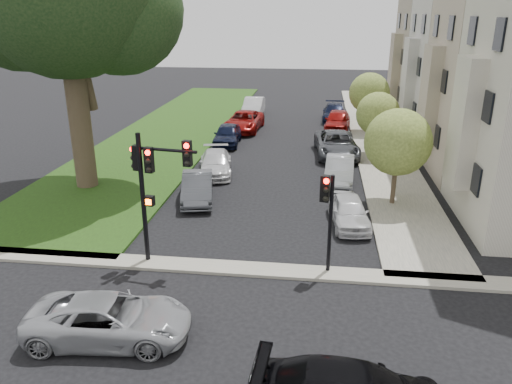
# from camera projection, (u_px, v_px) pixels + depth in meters

# --- Properties ---
(ground) EXTENTS (140.00, 140.00, 0.00)m
(ground) POSITION_uv_depth(u_px,v_px,m) (237.00, 300.00, 16.55)
(ground) COLOR black
(ground) RESTS_ON ground
(grass_strip) EXTENTS (8.00, 44.00, 0.12)m
(grass_strip) POSITION_uv_depth(u_px,v_px,m) (174.00, 129.00, 39.96)
(grass_strip) COLOR #1D3310
(grass_strip) RESTS_ON ground
(sidewalk_right) EXTENTS (3.50, 44.00, 0.12)m
(sidewalk_right) POSITION_uv_depth(u_px,v_px,m) (375.00, 135.00, 38.10)
(sidewalk_right) COLOR gray
(sidewalk_right) RESTS_ON ground
(sidewalk_cross) EXTENTS (60.00, 1.00, 0.12)m
(sidewalk_cross) POSITION_uv_depth(u_px,v_px,m) (246.00, 269.00, 18.39)
(sidewalk_cross) COLOR gray
(sidewalk_cross) RESTS_ON ground
(house_b) EXTENTS (7.70, 7.55, 15.97)m
(house_b) POSITION_uv_depth(u_px,v_px,m) (507.00, 51.00, 27.15)
(house_b) COLOR gray
(house_b) RESTS_ON ground
(house_c) EXTENTS (7.70, 7.55, 15.97)m
(house_c) POSITION_uv_depth(u_px,v_px,m) (469.00, 43.00, 34.14)
(house_c) COLOR #999999
(house_c) RESTS_ON ground
(house_d) EXTENTS (7.70, 7.55, 15.97)m
(house_d) POSITION_uv_depth(u_px,v_px,m) (444.00, 37.00, 41.13)
(house_d) COLOR tan
(house_d) RESTS_ON ground
(small_tree_a) EXTENTS (3.18, 3.18, 4.78)m
(small_tree_a) POSITION_uv_depth(u_px,v_px,m) (398.00, 142.00, 23.53)
(small_tree_a) COLOR #4F3924
(small_tree_a) RESTS_ON ground
(small_tree_b) EXTENTS (2.80, 2.80, 4.20)m
(small_tree_b) POSITION_uv_depth(u_px,v_px,m) (378.00, 114.00, 31.90)
(small_tree_b) COLOR #4F3924
(small_tree_b) RESTS_ON ground
(small_tree_c) EXTENTS (3.09, 3.09, 4.64)m
(small_tree_c) POSITION_uv_depth(u_px,v_px,m) (369.00, 93.00, 38.06)
(small_tree_c) COLOR #4F3924
(small_tree_c) RESTS_ON ground
(traffic_signal_main) EXTENTS (2.46, 0.64, 5.03)m
(traffic_signal_main) POSITION_uv_depth(u_px,v_px,m) (152.00, 176.00, 17.84)
(traffic_signal_main) COLOR black
(traffic_signal_main) RESTS_ON ground
(traffic_signal_secondary) EXTENTS (0.50, 0.41, 3.76)m
(traffic_signal_secondary) POSITION_uv_depth(u_px,v_px,m) (328.00, 206.00, 17.35)
(traffic_signal_secondary) COLOR black
(traffic_signal_secondary) RESTS_ON ground
(car_cross_near) EXTENTS (4.90, 2.59, 1.31)m
(car_cross_near) POSITION_uv_depth(u_px,v_px,m) (109.00, 319.00, 14.39)
(car_cross_near) COLOR #999BA0
(car_cross_near) RESTS_ON ground
(car_parked_0) EXTENTS (1.97, 3.97, 1.30)m
(car_parked_0) POSITION_uv_depth(u_px,v_px,m) (349.00, 211.00, 22.11)
(car_parked_0) COLOR silver
(car_parked_0) RESTS_ON ground
(car_parked_1) EXTENTS (1.81, 4.46, 1.44)m
(car_parked_1) POSITION_uv_depth(u_px,v_px,m) (340.00, 170.00, 27.55)
(car_parked_1) COLOR #999BA0
(car_parked_1) RESTS_ON ground
(car_parked_2) EXTENTS (3.07, 5.85, 1.57)m
(car_parked_2) POSITION_uv_depth(u_px,v_px,m) (336.00, 144.00, 32.67)
(car_parked_2) COLOR #3F4247
(car_parked_2) RESTS_ON ground
(car_parked_3) EXTENTS (2.33, 4.87, 1.61)m
(car_parked_3) POSITION_uv_depth(u_px,v_px,m) (337.00, 120.00, 39.61)
(car_parked_3) COLOR maroon
(car_parked_3) RESTS_ON ground
(car_parked_4) EXTENTS (2.14, 5.00, 1.44)m
(car_parked_4) POSITION_uv_depth(u_px,v_px,m) (335.00, 113.00, 43.09)
(car_parked_4) COLOR black
(car_parked_4) RESTS_ON ground
(car_parked_5) EXTENTS (2.31, 4.45, 1.40)m
(car_parked_5) POSITION_uv_depth(u_px,v_px,m) (197.00, 187.00, 24.96)
(car_parked_5) COLOR #3F4247
(car_parked_5) RESTS_ON ground
(car_parked_6) EXTENTS (2.60, 4.72, 1.29)m
(car_parked_6) POSITION_uv_depth(u_px,v_px,m) (216.00, 163.00, 29.10)
(car_parked_6) COLOR silver
(car_parked_6) RESTS_ON ground
(car_parked_7) EXTENTS (1.93, 4.38, 1.47)m
(car_parked_7) POSITION_uv_depth(u_px,v_px,m) (227.00, 135.00, 35.42)
(car_parked_7) COLOR black
(car_parked_7) RESTS_ON ground
(car_parked_8) EXTENTS (2.85, 5.60, 1.52)m
(car_parked_8) POSITION_uv_depth(u_px,v_px,m) (244.00, 121.00, 39.57)
(car_parked_8) COLOR maroon
(car_parked_8) RESTS_ON ground
(car_parked_9) EXTENTS (1.74, 4.82, 1.58)m
(car_parked_9) POSITION_uv_depth(u_px,v_px,m) (254.00, 107.00, 45.36)
(car_parked_9) COLOR silver
(car_parked_9) RESTS_ON ground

